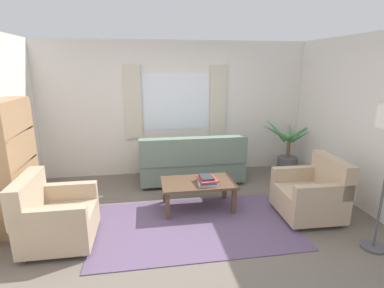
{
  "coord_description": "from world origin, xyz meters",
  "views": [
    {
      "loc": [
        -0.62,
        -3.61,
        2.14
      ],
      "look_at": [
        0.07,
        0.7,
        0.98
      ],
      "focal_mm": 27.75,
      "sensor_mm": 36.0,
      "label": 1
    }
  ],
  "objects_px": {
    "book_stack_on_table": "(207,180)",
    "potted_plant": "(288,152)",
    "bookshelf": "(17,162)",
    "armchair_left": "(54,217)",
    "coffee_table": "(198,185)",
    "couch": "(192,163)",
    "armchair_right": "(312,194)"
  },
  "relations": [
    {
      "from": "couch",
      "to": "potted_plant",
      "type": "xyz_separation_m",
      "value": [
        1.99,
        0.17,
        0.07
      ]
    },
    {
      "from": "armchair_right",
      "to": "coffee_table",
      "type": "height_order",
      "value": "armchair_right"
    },
    {
      "from": "coffee_table",
      "to": "book_stack_on_table",
      "type": "distance_m",
      "value": 0.18
    },
    {
      "from": "armchair_left",
      "to": "coffee_table",
      "type": "distance_m",
      "value": 2.0
    },
    {
      "from": "couch",
      "to": "potted_plant",
      "type": "height_order",
      "value": "potted_plant"
    },
    {
      "from": "coffee_table",
      "to": "potted_plant",
      "type": "relative_size",
      "value": 0.88
    },
    {
      "from": "armchair_right",
      "to": "coffee_table",
      "type": "relative_size",
      "value": 0.8
    },
    {
      "from": "coffee_table",
      "to": "book_stack_on_table",
      "type": "height_order",
      "value": "book_stack_on_table"
    },
    {
      "from": "book_stack_on_table",
      "to": "bookshelf",
      "type": "distance_m",
      "value": 2.63
    },
    {
      "from": "armchair_right",
      "to": "book_stack_on_table",
      "type": "relative_size",
      "value": 2.43
    },
    {
      "from": "book_stack_on_table",
      "to": "coffee_table",
      "type": "bearing_deg",
      "value": 145.53
    },
    {
      "from": "armchair_right",
      "to": "coffee_table",
      "type": "xyz_separation_m",
      "value": [
        -1.58,
        0.51,
        0.03
      ]
    },
    {
      "from": "armchair_left",
      "to": "book_stack_on_table",
      "type": "distance_m",
      "value": 2.09
    },
    {
      "from": "armchair_right",
      "to": "bookshelf",
      "type": "xyz_separation_m",
      "value": [
        -4.06,
        0.51,
        0.53
      ]
    },
    {
      "from": "couch",
      "to": "coffee_table",
      "type": "height_order",
      "value": "couch"
    },
    {
      "from": "couch",
      "to": "armchair_right",
      "type": "distance_m",
      "value": 2.19
    },
    {
      "from": "coffee_table",
      "to": "potted_plant",
      "type": "bearing_deg",
      "value": 31.27
    },
    {
      "from": "bookshelf",
      "to": "potted_plant",
      "type": "bearing_deg",
      "value": 105.34
    },
    {
      "from": "couch",
      "to": "potted_plant",
      "type": "bearing_deg",
      "value": -175.04
    },
    {
      "from": "potted_plant",
      "to": "bookshelf",
      "type": "xyz_separation_m",
      "value": [
        -4.55,
        -1.25,
        0.45
      ]
    },
    {
      "from": "couch",
      "to": "coffee_table",
      "type": "relative_size",
      "value": 1.73
    },
    {
      "from": "couch",
      "to": "bookshelf",
      "type": "bearing_deg",
      "value": 22.83
    },
    {
      "from": "couch",
      "to": "book_stack_on_table",
      "type": "xyz_separation_m",
      "value": [
        0.05,
        -1.16,
        0.12
      ]
    },
    {
      "from": "couch",
      "to": "book_stack_on_table",
      "type": "bearing_deg",
      "value": 92.22
    },
    {
      "from": "potted_plant",
      "to": "bookshelf",
      "type": "distance_m",
      "value": 4.74
    },
    {
      "from": "couch",
      "to": "armchair_left",
      "type": "height_order",
      "value": "couch"
    },
    {
      "from": "armchair_right",
      "to": "bookshelf",
      "type": "relative_size",
      "value": 0.51
    },
    {
      "from": "armchair_left",
      "to": "couch",
      "type": "bearing_deg",
      "value": -48.81
    },
    {
      "from": "couch",
      "to": "armchair_left",
      "type": "xyz_separation_m",
      "value": [
        -1.97,
        -1.71,
        -0.01
      ]
    },
    {
      "from": "armchair_right",
      "to": "couch",
      "type": "bearing_deg",
      "value": -134.8
    },
    {
      "from": "armchair_left",
      "to": "book_stack_on_table",
      "type": "xyz_separation_m",
      "value": [
        2.01,
        0.55,
        0.13
      ]
    },
    {
      "from": "book_stack_on_table",
      "to": "potted_plant",
      "type": "height_order",
      "value": "potted_plant"
    }
  ]
}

